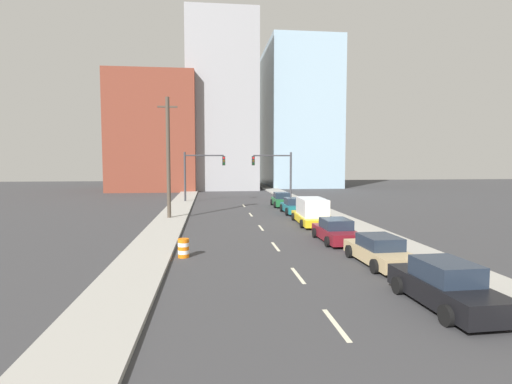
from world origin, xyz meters
The scene contains 21 objects.
sidewalk_left centered at (-6.90, 48.66, 0.09)m, with size 2.58×97.32×0.17m.
sidewalk_right centered at (6.90, 48.66, 0.09)m, with size 2.58×97.32×0.17m.
lane_stripe_at_8m centered at (0.00, 8.13, 0.00)m, with size 0.16×2.40×0.01m, color beige.
lane_stripe_at_13m centered at (0.00, 13.27, 0.00)m, with size 0.16×2.40×0.01m, color beige.
lane_stripe_at_19m centered at (0.00, 19.06, 0.00)m, with size 0.16×2.40×0.01m, color beige.
lane_stripe_at_26m centered at (0.00, 25.56, 0.00)m, with size 0.16×2.40×0.01m, color beige.
lane_stripe_at_33m centered at (0.00, 32.88, 0.00)m, with size 0.16×2.40×0.01m, color beige.
lane_stripe_at_40m centered at (0.00, 40.29, 0.00)m, with size 0.16×2.40×0.01m, color beige.
building_brick_left centered at (-12.94, 68.19, 9.59)m, with size 14.00×16.00×19.19m.
building_office_center centered at (-1.49, 72.19, 14.89)m, with size 12.00×20.00×29.78m.
building_glass_right centered at (13.90, 76.19, 13.68)m, with size 13.00×20.00×27.36m.
traffic_signal_left centered at (-5.15, 44.65, 3.91)m, with size 4.87×0.35×5.96m.
traffic_signal_right centered at (4.66, 44.65, 3.91)m, with size 4.87×0.35×5.96m.
utility_pole_left_mid centered at (-7.06, 30.62, 5.17)m, with size 1.60×0.32×10.08m.
traffic_barrel centered at (-5.01, 17.07, 0.47)m, with size 0.56×0.56×0.95m.
sedan_black centered at (4.03, 9.12, 0.70)m, with size 2.12×4.70×1.55m.
sedan_tan centered at (4.20, 14.65, 0.62)m, with size 2.14×4.74×1.36m.
sedan_maroon centered at (3.83, 20.03, 0.63)m, with size 2.07×4.53×1.39m.
box_truck_yellow centered at (4.10, 26.83, 0.95)m, with size 2.57×6.20×2.02m.
sedan_teal centered at (4.06, 33.36, 0.67)m, with size 2.04×4.73×1.44m.
sedan_green centered at (4.00, 39.26, 0.69)m, with size 2.11×4.40×1.52m.
Camera 1 is at (-3.66, -2.97, 4.79)m, focal length 28.00 mm.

